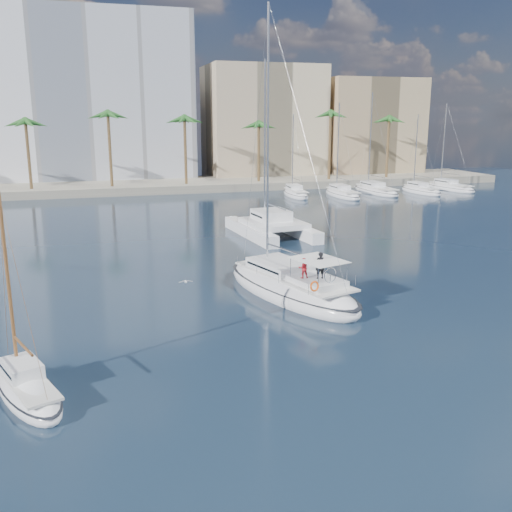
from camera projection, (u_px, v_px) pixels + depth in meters
name	position (u px, v px, depth m)	size (l,w,h in m)	color
ground	(254.00, 314.00, 33.83)	(160.00, 160.00, 0.00)	black
quay	(147.00, 186.00, 90.49)	(120.00, 14.00, 1.20)	gray
building_modern	(63.00, 100.00, 95.16)	(42.00, 16.00, 28.00)	white
building_beige	(263.00, 124.00, 102.65)	(20.00, 14.00, 20.00)	#CBB791
building_tan_right	(368.00, 129.00, 106.51)	(18.00, 12.00, 18.00)	tan
palm_centre	(147.00, 124.00, 84.44)	(3.60, 3.60, 12.30)	brown
palm_right	(355.00, 123.00, 93.76)	(3.60, 3.60, 12.30)	brown
main_sloop	(290.00, 287.00, 37.27)	(7.63, 13.61, 19.25)	white
small_sloop	(28.00, 389.00, 23.77)	(4.11, 6.56, 9.02)	white
catamaran	(272.00, 224.00, 55.77)	(6.74, 11.85, 16.65)	white
seagull	(186.00, 282.00, 39.12)	(0.97, 0.42, 0.18)	silver
moored_yacht_a	(296.00, 196.00, 83.08)	(2.72, 9.35, 11.90)	white
moored_yacht_b	(342.00, 196.00, 83.00)	(3.14, 10.78, 13.72)	white
moored_yacht_c	(376.00, 193.00, 86.64)	(3.55, 12.21, 15.54)	white
moored_yacht_d	(421.00, 193.00, 86.56)	(2.72, 9.35, 11.90)	white
moored_yacht_e	(450.00, 190.00, 90.21)	(3.14, 10.78, 13.72)	white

